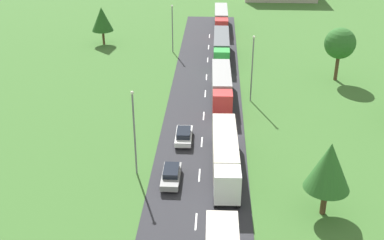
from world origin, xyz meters
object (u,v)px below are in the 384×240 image
truck_second (225,154)px  tree_oak (102,19)px  lamppost_third (252,66)px  car_third (171,175)px  tree_elm (329,166)px  truck_fifth (221,19)px  truck_third (222,86)px  lamppost_second (134,129)px  car_fourth (184,135)px  lamppost_fourth (172,26)px  truck_fourth (221,46)px  tree_maple (340,44)px

truck_second → tree_oak: 47.52m
truck_second → lamppost_third: bearing=78.8°
car_third → tree_elm: bearing=-17.0°
truck_fifth → truck_third: bearing=-89.9°
truck_third → lamppost_second: lamppost_second is taller
lamppost_third → tree_oak: 34.88m
car_fourth → lamppost_second: bearing=-122.5°
lamppost_second → tree_elm: lamppost_second is taller
truck_third → car_third: (-5.00, -20.19, -1.38)m
truck_second → lamppost_fourth: bearing=102.9°
truck_second → lamppost_fourth: (-8.78, 38.40, 2.50)m
truck_fifth → car_fourth: size_ratio=3.09×
truck_second → truck_fourth: 35.11m
tree_oak → truck_second: bearing=-62.7°
car_third → lamppost_second: size_ratio=0.50×
truck_second → car_fourth: 7.81m
tree_maple → car_fourth: bearing=-136.3°
truck_fourth → car_third: 37.69m
truck_fourth → truck_fifth: truck_fifth is taller
car_fourth → tree_oak: bearing=115.3°
lamppost_third → car_fourth: bearing=-124.4°
car_third → lamppost_fourth: (-3.42, 40.62, 3.77)m
truck_third → truck_fifth: 34.93m
car_third → tree_oak: tree_oak is taller
tree_maple → truck_second: bearing=-122.2°
tree_maple → lamppost_second: bearing=-133.3°
lamppost_third → lamppost_fourth: lamppost_third is taller
tree_maple → tree_elm: (-7.96, -33.19, -0.70)m
tree_elm → truck_fifth: bearing=98.8°
car_fourth → tree_oak: 40.05m
lamppost_fourth → tree_elm: lamppost_fourth is taller
truck_fourth → tree_maple: tree_maple is taller
car_third → tree_maple: tree_maple is taller
truck_second → tree_oak: (-21.73, 42.18, 2.53)m
lamppost_third → tree_maple: size_ratio=1.14×
car_fourth → truck_third: bearing=70.0°
car_third → lamppost_third: lamppost_third is taller
truck_third → truck_fourth: size_ratio=0.91×
truck_third → tree_oak: bearing=131.4°
lamppost_third → lamppost_fourth: 23.68m
truck_fourth → car_fourth: size_ratio=3.23×
truck_second → lamppost_second: (-9.07, -0.77, 2.99)m
tree_elm → lamppost_second: bearing=162.0°
car_third → tree_maple: size_ratio=0.57×
truck_fifth → tree_elm: tree_elm is taller
truck_fifth → lamppost_second: 54.43m
car_third → tree_elm: tree_elm is taller
truck_third → tree_oak: tree_oak is taller
car_fourth → lamppost_fourth: lamppost_fourth is taller
truck_third → car_fourth: (-4.31, -11.82, -1.35)m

